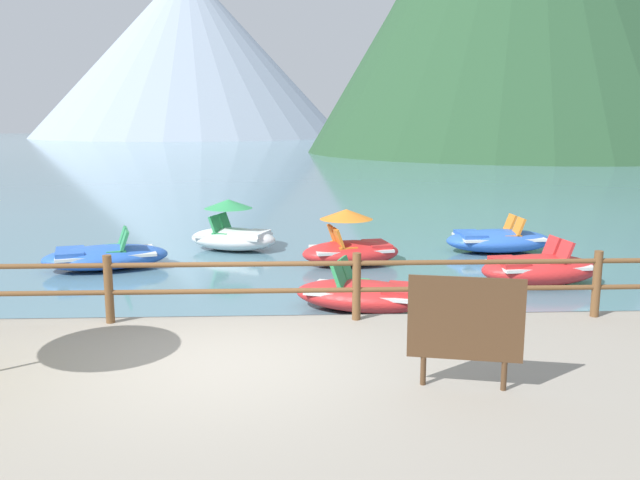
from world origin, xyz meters
TOP-DOWN VIEW (x-y plane):
  - ground_plane at (0.00, 40.00)m, footprint 200.00×200.00m
  - promenade_dock at (0.00, -2.20)m, footprint 28.00×8.00m
  - dock_railing at (-0.00, 1.55)m, footprint 23.92×0.12m
  - sign_board at (2.58, -0.87)m, footprint 1.16×0.30m
  - pedal_boat_0 at (5.59, 4.96)m, footprint 2.45×1.50m
  - pedal_boat_1 at (-0.64, 8.65)m, footprint 2.46×1.90m
  - pedal_boat_2 at (5.78, 8.14)m, footprint 2.61×1.51m
  - pedal_boat_4 at (-3.19, 6.70)m, footprint 2.89×2.09m
  - pedal_boat_6 at (2.00, 3.35)m, footprint 2.57×1.84m
  - pedal_boat_7 at (2.09, 6.86)m, footprint 2.35×1.59m
  - distant_peak at (-16.87, 112.31)m, footprint 54.00×54.00m

SIDE VIEW (x-z plane):
  - ground_plane at x=0.00m, z-range 0.00..0.00m
  - promenade_dock at x=0.00m, z-range 0.00..0.40m
  - pedal_boat_4 at x=-3.19m, z-range -0.16..0.69m
  - pedal_boat_6 at x=2.00m, z-range -0.15..0.69m
  - pedal_boat_2 at x=5.78m, z-range -0.15..0.72m
  - pedal_boat_0 at x=5.59m, z-range -0.14..0.75m
  - pedal_boat_7 at x=2.09m, z-range -0.20..1.03m
  - pedal_boat_1 at x=-0.64m, z-range -0.20..1.04m
  - dock_railing at x=0.00m, z-range 0.50..1.45m
  - sign_board at x=2.58m, z-range 0.53..1.72m
  - distant_peak at x=-16.87m, z-range 0.00..28.98m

